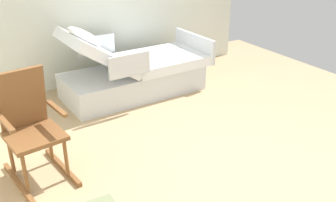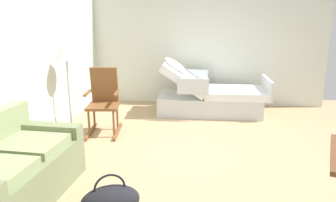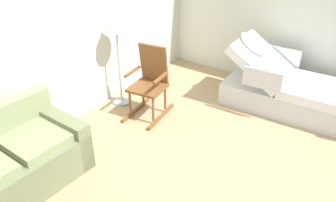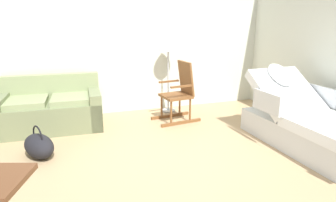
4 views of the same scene
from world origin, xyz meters
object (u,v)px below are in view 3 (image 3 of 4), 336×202
hospital_bed (291,91)px  floor_lamp (116,27)px  rocking_chair (150,82)px  couch (7,166)px

hospital_bed → floor_lamp: size_ratio=1.41×
rocking_chair → floor_lamp: floor_lamp is taller
hospital_bed → floor_lamp: bearing=120.3°
rocking_chair → floor_lamp: bearing=92.4°
hospital_bed → floor_lamp: (-1.31, 2.24, 0.92)m
couch → rocking_chair: rocking_chair is taller
couch → rocking_chair: (2.15, -0.28, 0.20)m
hospital_bed → couch: size_ratio=1.28×
hospital_bed → couch: 3.96m
rocking_chair → hospital_bed: bearing=-52.5°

